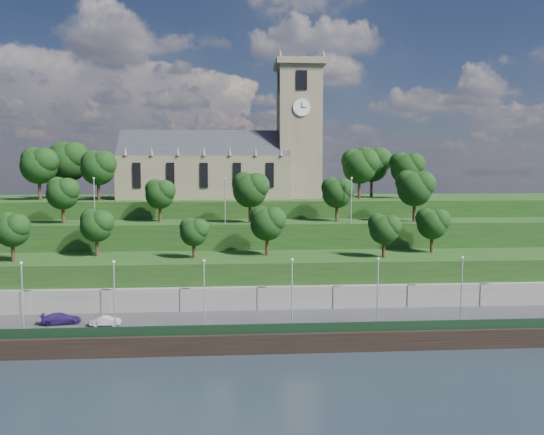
{
  "coord_description": "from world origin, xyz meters",
  "views": [
    {
      "loc": [
        1.5,
        -56.92,
        19.95
      ],
      "look_at": [
        7.65,
        30.0,
        12.56
      ],
      "focal_mm": 35.0,
      "sensor_mm": 36.0,
      "label": 1
    }
  ],
  "objects": [
    {
      "name": "trees_hilltop",
      "position": [
        -1.54,
        44.96,
        21.72
      ],
      "size": [
        75.39,
        16.44,
        10.98
      ],
      "color": "black",
      "rests_on": "hilltop"
    },
    {
      "name": "trees_upper",
      "position": [
        6.2,
        27.96,
        17.23
      ],
      "size": [
        61.77,
        8.12,
        8.38
      ],
      "color": "black",
      "rests_on": "embankment_upper"
    },
    {
      "name": "car_right",
      "position": [
        -19.19,
        6.42,
        2.65
      ],
      "size": [
        4.67,
        2.44,
        1.29
      ],
      "primitive_type": "imported",
      "rotation": [
        0.0,
        0.0,
        1.72
      ],
      "color": "#271753",
      "rests_on": "promenade"
    },
    {
      "name": "embankment_lower",
      "position": [
        0.0,
        18.0,
        4.0
      ],
      "size": [
        160.0,
        12.0,
        8.0
      ],
      "primitive_type": "cube",
      "color": "#183612",
      "rests_on": "ground"
    },
    {
      "name": "ground",
      "position": [
        0.0,
        0.0,
        0.0
      ],
      "size": [
        320.0,
        320.0,
        0.0
      ],
      "primitive_type": "plane",
      "color": "black",
      "rests_on": "ground"
    },
    {
      "name": "embankment_upper",
      "position": [
        0.0,
        29.0,
        6.0
      ],
      "size": [
        160.0,
        10.0,
        12.0
      ],
      "primitive_type": "cube",
      "color": "#183612",
      "rests_on": "ground"
    },
    {
      "name": "fence",
      "position": [
        0.0,
        0.6,
        2.6
      ],
      "size": [
        160.0,
        0.1,
        1.2
      ],
      "primitive_type": "cube",
      "color": "black",
      "rests_on": "promenade"
    },
    {
      "name": "lamp_posts_upper",
      "position": [
        -0.0,
        26.0,
        16.23
      ],
      "size": [
        40.36,
        0.36,
        7.26
      ],
      "color": "#B2B2B7",
      "rests_on": "embankment_upper"
    },
    {
      "name": "trees_lower",
      "position": [
        1.18,
        18.21,
        12.51
      ],
      "size": [
        64.22,
        8.51,
        7.17
      ],
      "color": "black",
      "rests_on": "embankment_lower"
    },
    {
      "name": "quay_wall",
      "position": [
        0.0,
        -0.05,
        1.1
      ],
      "size": [
        160.0,
        0.5,
        2.2
      ],
      "primitive_type": "cube",
      "color": "black",
      "rests_on": "ground"
    },
    {
      "name": "retaining_wall",
      "position": [
        0.0,
        11.97,
        2.5
      ],
      "size": [
        160.0,
        2.1,
        5.0
      ],
      "color": "slate",
      "rests_on": "ground"
    },
    {
      "name": "church",
      "position": [
        0.79,
        45.98,
        22.52
      ],
      "size": [
        38.6,
        12.35,
        27.6
      ],
      "color": "#6B604B",
      "rests_on": "hilltop"
    },
    {
      "name": "promenade",
      "position": [
        0.0,
        6.0,
        1.0
      ],
      "size": [
        160.0,
        12.0,
        2.0
      ],
      "primitive_type": "cube",
      "color": "#2D2D30",
      "rests_on": "ground"
    },
    {
      "name": "hilltop",
      "position": [
        0.0,
        50.0,
        7.5
      ],
      "size": [
        160.0,
        32.0,
        15.0
      ],
      "primitive_type": "cube",
      "color": "#183612",
      "rests_on": "ground"
    },
    {
      "name": "lamp_posts_promenade",
      "position": [
        -2.0,
        2.5,
        6.72
      ],
      "size": [
        60.36,
        0.36,
        8.21
      ],
      "color": "#B2B2B7",
      "rests_on": "promenade"
    },
    {
      "name": "car_middle",
      "position": [
        -13.75,
        5.35,
        2.57
      ],
      "size": [
        3.56,
        1.48,
        1.14
      ],
      "primitive_type": "imported",
      "rotation": [
        0.0,
        0.0,
        1.65
      ],
      "color": "#98979C",
      "rests_on": "promenade"
    }
  ]
}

